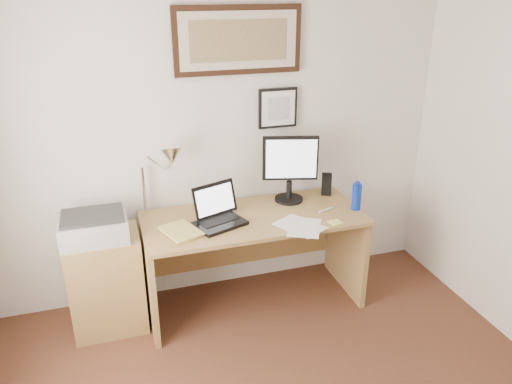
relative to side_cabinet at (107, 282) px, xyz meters
name	(u,v)px	position (x,y,z in m)	size (l,w,h in m)	color
wall_back	(219,138)	(0.92, 0.32, 0.89)	(3.50, 0.02, 2.50)	silver
side_cabinet	(107,282)	(0.00, 0.00, 0.00)	(0.50, 0.40, 0.73)	olive
water_bottle	(357,197)	(1.84, -0.16, 0.49)	(0.07, 0.07, 0.20)	#0D2BA9
bottle_cap	(358,183)	(1.84, -0.16, 0.60)	(0.04, 0.04, 0.02)	#0D2BA9
speaker	(326,184)	(1.75, 0.16, 0.47)	(0.08, 0.07, 0.17)	black
paper_sheet_a	(300,226)	(1.34, -0.30, 0.39)	(0.23, 0.33, 0.00)	white
paper_sheet_b	(304,227)	(1.36, -0.33, 0.39)	(0.22, 0.31, 0.00)	white
sticky_pad	(335,222)	(1.59, -0.33, 0.39)	(0.09, 0.09, 0.01)	#FFDE78
marker_pen	(326,210)	(1.61, -0.13, 0.39)	(0.02, 0.02, 0.14)	silver
book	(167,236)	(0.43, -0.19, 0.40)	(0.21, 0.29, 0.02)	#CBBE5F
desk	(250,239)	(1.07, 0.04, 0.15)	(1.60, 0.70, 0.75)	olive
laptop	(218,215)	(0.80, -0.07, 0.44)	(0.40, 0.40, 0.26)	black
lcd_monitor	(290,166)	(1.42, 0.13, 0.68)	(0.41, 0.22, 0.52)	black
printer	(94,227)	(-0.04, -0.02, 0.45)	(0.44, 0.34, 0.18)	#A8A8AB
desk_lamp	(169,159)	(0.51, 0.13, 0.82)	(0.29, 0.27, 0.53)	silver
picture_large	(238,40)	(1.07, 0.29, 1.59)	(0.92, 0.04, 0.47)	black
picture_small	(278,108)	(1.37, 0.29, 1.09)	(0.30, 0.03, 0.30)	black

